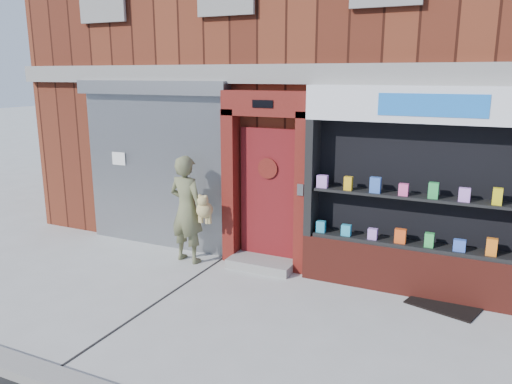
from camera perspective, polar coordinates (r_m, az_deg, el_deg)
The scene contains 7 objects.
ground at distance 6.73m, azimuth 0.41°, elevation -14.59°, with size 80.00×80.00×0.00m, color #9E9E99.
building at distance 11.69m, azimuth 13.53°, elevation 17.15°, with size 12.00×8.16×8.00m.
shutter_bay at distance 9.27m, azimuth -11.48°, elevation 4.18°, with size 3.10×0.30×3.04m.
red_door_bay at distance 8.12m, azimuth 1.17°, elevation 1.31°, with size 1.52×0.58×2.90m.
pharmacy_bay at distance 7.46m, azimuth 18.79°, elevation -1.18°, with size 3.50×0.41×3.00m.
woman at distance 8.50m, azimuth -7.81°, elevation -1.96°, with size 0.88×0.52×1.84m.
doormat at distance 7.63m, azimuth 20.74°, elevation -11.89°, with size 0.92×0.65×0.02m, color black.
Camera 1 is at (2.50, -5.39, 3.15)m, focal length 35.00 mm.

